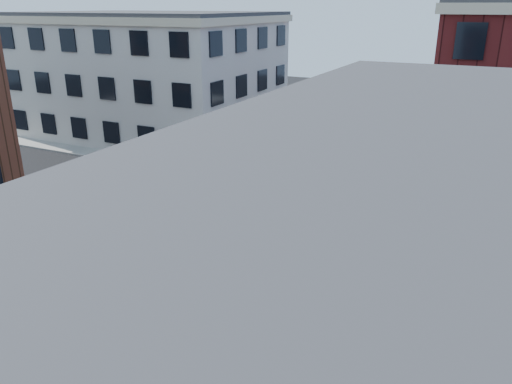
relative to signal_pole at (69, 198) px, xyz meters
name	(u,v)px	position (x,y,z in m)	size (l,w,h in m)	color
ground	(250,225)	(6.72, 6.68, -2.86)	(120.00, 120.00, 0.00)	black
sidewalk_nw	(168,119)	(-14.28, 27.68, -2.78)	(30.00, 30.00, 0.15)	gray
building_nw	(150,75)	(-12.28, 22.68, 2.64)	(22.00, 16.00, 11.00)	beige
tree_near	(421,146)	(14.28, 16.65, 0.30)	(2.69, 2.69, 4.49)	black
tree_far	(434,131)	(14.28, 22.65, 0.02)	(2.43, 2.43, 4.07)	black
signal_pole	(69,198)	(0.00, 0.00, 0.00)	(1.29, 1.24, 4.60)	black
box_truck	(464,248)	(18.17, 4.62, -0.76)	(9.11, 3.85, 4.02)	white
traffic_cone	(127,226)	(1.02, 2.83, -2.48)	(0.53, 0.53, 0.78)	orange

